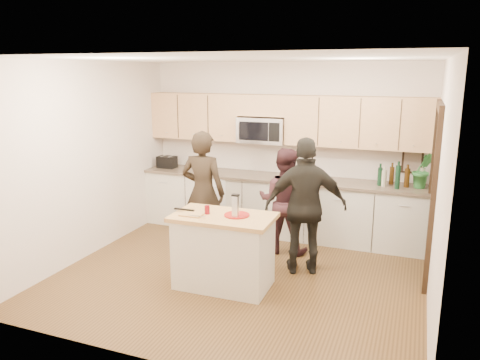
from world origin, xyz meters
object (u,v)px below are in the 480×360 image
at_px(woman_center, 284,201).
at_px(toaster, 167,162).
at_px(woman_left, 203,193).
at_px(island, 224,251).
at_px(woman_right, 306,207).

bearing_deg(woman_center, toaster, -21.33).
relative_size(woman_left, woman_center, 1.16).
relative_size(island, woman_right, 0.69).
height_order(toaster, woman_left, woman_left).
bearing_deg(woman_right, woman_left, -25.64).
bearing_deg(woman_right, toaster, -44.29).
height_order(toaster, woman_right, woman_right).
xyz_separation_m(woman_left, woman_center, (1.06, 0.42, -0.12)).
bearing_deg(island, toaster, 132.31).
xyz_separation_m(island, woman_center, (0.36, 1.35, 0.31)).
distance_m(toaster, woman_center, 2.39).
bearing_deg(woman_left, woman_right, 171.79).
bearing_deg(woman_right, woman_center, -71.50).
xyz_separation_m(island, woman_left, (-0.71, 0.93, 0.43)).
relative_size(toaster, woman_right, 0.17).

